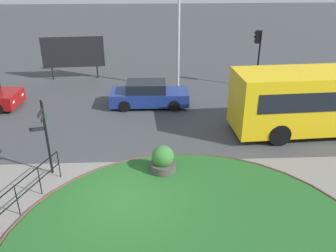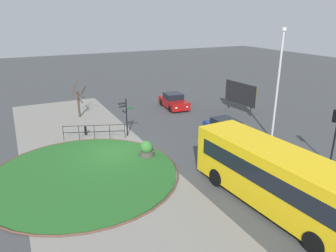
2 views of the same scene
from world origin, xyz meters
name	(u,v)px [view 1 (image 1 of 2)]	position (x,y,z in m)	size (l,w,h in m)	color
ground	(124,201)	(0.00, 0.00, 0.00)	(120.00, 120.00, 0.00)	#3D3F42
sidewalk_paving	(120,236)	(0.00, -1.71, 0.01)	(32.00, 8.58, 0.02)	gray
signpost_directional	(45,132)	(-2.92, 1.87, 1.80)	(0.65, 1.21, 3.05)	black
railing_grass_edge	(16,197)	(-3.34, -0.58, 0.73)	(1.67, 4.37, 1.14)	black
car_near_lane	(149,95)	(0.85, 8.70, 0.67)	(4.40, 1.83, 1.43)	navy
traffic_light_near	(258,46)	(7.67, 11.71, 2.67)	(0.49, 0.29, 3.63)	black
lamppost_tall	(179,18)	(2.71, 11.64, 4.42)	(0.32, 0.32, 8.26)	#B7B7BC
billboard_left	(73,53)	(-4.27, 14.03, 1.83)	(4.15, 0.43, 2.91)	black
planter_near_signpost	(163,161)	(1.41, 1.75, 0.51)	(1.02, 1.02, 1.15)	#47423D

